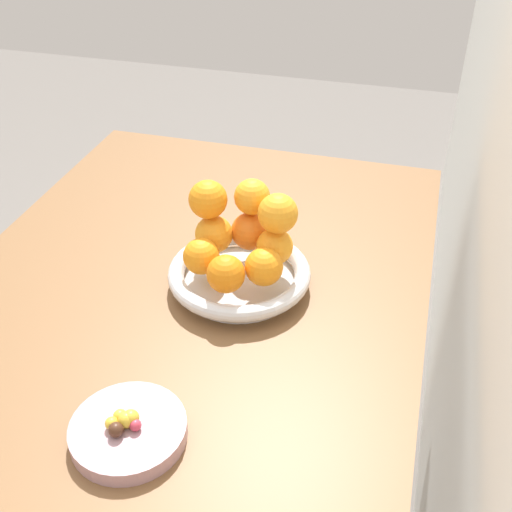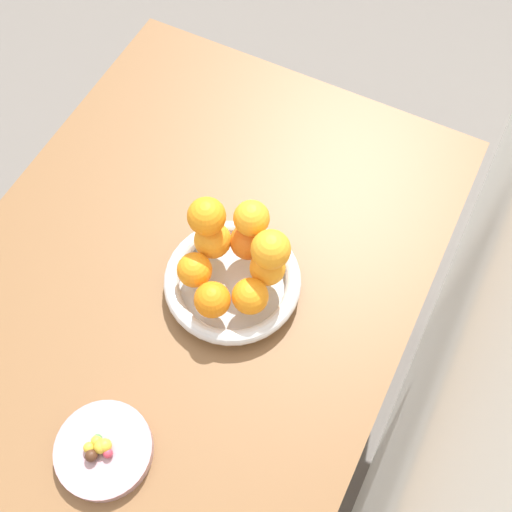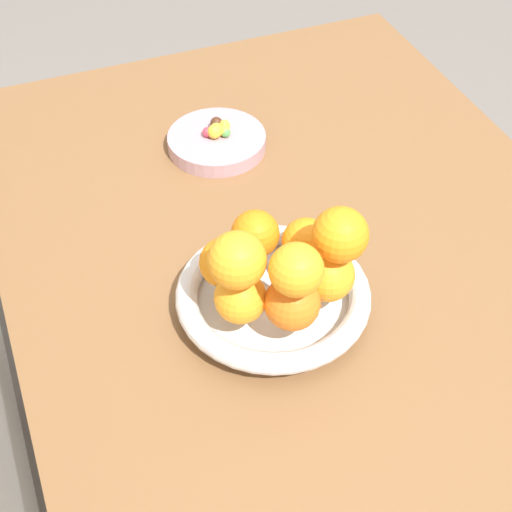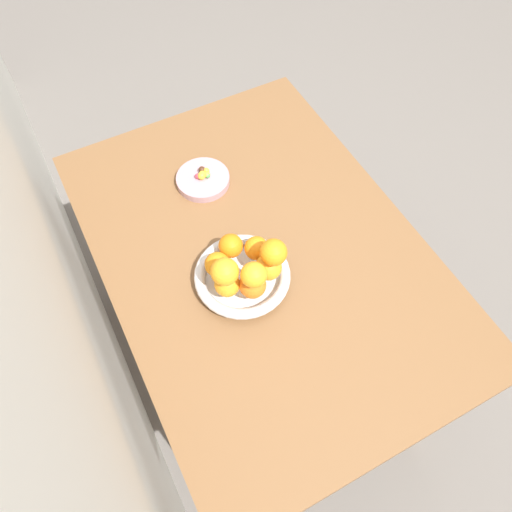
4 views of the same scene
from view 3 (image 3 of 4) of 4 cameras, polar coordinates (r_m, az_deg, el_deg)
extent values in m
cube|color=brown|center=(1.00, 4.31, -1.09)|extent=(1.10, 0.76, 0.04)
cylinder|color=brown|center=(1.68, 6.63, 4.08)|extent=(0.05, 0.05, 0.70)
cylinder|color=brown|center=(1.56, -14.96, -1.64)|extent=(0.05, 0.05, 0.70)
cylinder|color=silver|center=(0.93, 1.24, -3.64)|extent=(0.19, 0.19, 0.01)
torus|color=silver|center=(0.91, 1.26, -2.80)|extent=(0.23, 0.23, 0.03)
cylinder|color=#B28C99|center=(1.16, -2.87, 8.31)|extent=(0.14, 0.14, 0.02)
sphere|color=orange|center=(0.88, 5.24, -1.37)|extent=(0.06, 0.06, 0.06)
sphere|color=orange|center=(0.92, 3.65, 1.05)|extent=(0.06, 0.06, 0.06)
sphere|color=orange|center=(0.92, -0.05, 1.62)|extent=(0.06, 0.06, 0.06)
sphere|color=orange|center=(0.89, -2.30, -0.48)|extent=(0.06, 0.06, 0.06)
sphere|color=orange|center=(0.85, -1.15, -3.05)|extent=(0.06, 0.06, 0.06)
sphere|color=orange|center=(0.85, 2.65, -3.43)|extent=(0.06, 0.06, 0.06)
sphere|color=orange|center=(0.81, -1.39, -0.31)|extent=(0.06, 0.06, 0.06)
sphere|color=orange|center=(0.80, 2.95, -1.01)|extent=(0.06, 0.06, 0.06)
sphere|color=orange|center=(0.83, 6.16, 1.55)|extent=(0.06, 0.06, 0.06)
sphere|color=gold|center=(1.15, -3.03, 9.02)|extent=(0.02, 0.02, 0.02)
sphere|color=#C6384C|center=(1.15, -3.55, 8.98)|extent=(0.01, 0.01, 0.01)
sphere|color=#4C9947|center=(1.15, -2.23, 8.98)|extent=(0.01, 0.01, 0.01)
sphere|color=gold|center=(1.15, -2.91, 9.16)|extent=(0.02, 0.02, 0.02)
sphere|color=gold|center=(1.15, -2.32, 9.09)|extent=(0.02, 0.02, 0.02)
sphere|color=gold|center=(1.16, -2.31, 9.48)|extent=(0.02, 0.02, 0.02)
sphere|color=#472819|center=(1.17, -2.89, 9.63)|extent=(0.02, 0.02, 0.02)
camera|label=1|loc=(1.35, -27.87, 38.59)|focal=45.00mm
camera|label=2|loc=(1.01, -38.51, 55.66)|focal=45.00mm
camera|label=4|loc=(0.35, -177.04, 50.19)|focal=35.00mm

